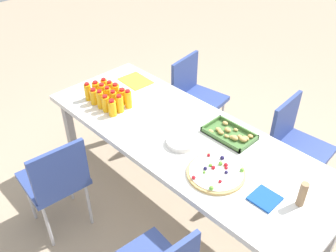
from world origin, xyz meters
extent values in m
plane|color=tan|center=(0.00, 0.00, 0.00)|extent=(12.00, 12.00, 0.00)
cube|color=silver|center=(0.00, 0.00, 0.72)|extent=(2.20, 0.82, 0.04)
cube|color=#99999E|center=(-1.02, -0.33, 0.35)|extent=(0.06, 0.06, 0.70)
cube|color=#99999E|center=(-1.02, 0.33, 0.35)|extent=(0.06, 0.06, 0.70)
cube|color=#99999E|center=(1.02, 0.33, 0.35)|extent=(0.06, 0.06, 0.70)
cube|color=#33478C|center=(-0.55, -0.75, 0.45)|extent=(0.44, 0.44, 0.04)
cube|color=#33478C|center=(-0.37, -0.77, 0.64)|extent=(0.07, 0.38, 0.38)
cylinder|color=silver|center=(-0.73, -0.90, 0.21)|extent=(0.02, 0.02, 0.41)
cylinder|color=silver|center=(-0.70, -0.58, 0.21)|extent=(0.02, 0.02, 0.41)
cylinder|color=silver|center=(-0.41, -0.93, 0.21)|extent=(0.02, 0.02, 0.41)
cylinder|color=silver|center=(-0.38, -0.61, 0.21)|extent=(0.02, 0.02, 0.41)
cube|color=#33478C|center=(0.52, 0.78, 0.45)|extent=(0.42, 0.42, 0.04)
cube|color=#33478C|center=(0.33, 0.77, 0.64)|extent=(0.05, 0.38, 0.38)
cylinder|color=silver|center=(0.67, 0.95, 0.21)|extent=(0.02, 0.02, 0.41)
cylinder|color=silver|center=(0.69, 0.63, 0.21)|extent=(0.02, 0.02, 0.41)
cylinder|color=silver|center=(0.35, 0.93, 0.21)|extent=(0.02, 0.02, 0.41)
cylinder|color=silver|center=(0.37, 0.61, 0.21)|extent=(0.02, 0.02, 0.41)
cube|color=#33478C|center=(-0.51, 0.76, 0.45)|extent=(0.45, 0.45, 0.04)
cube|color=#33478C|center=(-0.69, 0.73, 0.64)|extent=(0.09, 0.38, 0.38)
cylinder|color=silver|center=(-0.37, 0.94, 0.21)|extent=(0.02, 0.02, 0.41)
cylinder|color=silver|center=(-0.33, 0.62, 0.21)|extent=(0.02, 0.02, 0.41)
cylinder|color=silver|center=(-0.69, 0.89, 0.21)|extent=(0.02, 0.02, 0.41)
cylinder|color=silver|center=(-0.64, 0.58, 0.21)|extent=(0.02, 0.02, 0.41)
cylinder|color=#FAAD14|center=(-0.83, -0.21, 0.81)|extent=(0.05, 0.05, 0.13)
cylinder|color=red|center=(-0.83, -0.21, 0.88)|extent=(0.03, 0.03, 0.02)
cylinder|color=#F9AD14|center=(-0.75, -0.21, 0.80)|extent=(0.06, 0.06, 0.12)
cylinder|color=red|center=(-0.75, -0.21, 0.87)|extent=(0.04, 0.04, 0.02)
cylinder|color=#F9AC14|center=(-0.67, -0.21, 0.81)|extent=(0.05, 0.05, 0.13)
cylinder|color=red|center=(-0.67, -0.21, 0.89)|extent=(0.03, 0.03, 0.02)
cylinder|color=#FAAE14|center=(-0.61, -0.21, 0.80)|extent=(0.06, 0.06, 0.12)
cylinder|color=red|center=(-0.61, -0.21, 0.87)|extent=(0.04, 0.04, 0.02)
cylinder|color=#FAAC14|center=(-0.53, -0.21, 0.80)|extent=(0.06, 0.06, 0.12)
cylinder|color=red|center=(-0.53, -0.21, 0.87)|extent=(0.04, 0.04, 0.02)
cylinder|color=#F9AE14|center=(-0.83, -0.14, 0.80)|extent=(0.06, 0.06, 0.12)
cylinder|color=red|center=(-0.83, -0.14, 0.87)|extent=(0.04, 0.04, 0.02)
cylinder|color=#F9AD14|center=(-0.75, -0.13, 0.81)|extent=(0.05, 0.05, 0.13)
cylinder|color=red|center=(-0.75, -0.13, 0.88)|extent=(0.04, 0.04, 0.02)
cylinder|color=#FAAC14|center=(-0.68, -0.14, 0.81)|extent=(0.05, 0.05, 0.13)
cylinder|color=red|center=(-0.68, -0.14, 0.88)|extent=(0.03, 0.03, 0.02)
cylinder|color=#F9AD14|center=(-0.60, -0.14, 0.81)|extent=(0.05, 0.05, 0.13)
cylinder|color=red|center=(-0.60, -0.14, 0.88)|extent=(0.03, 0.03, 0.02)
cylinder|color=#FAAE14|center=(-0.53, -0.14, 0.81)|extent=(0.06, 0.06, 0.13)
cylinder|color=red|center=(-0.53, -0.14, 0.88)|extent=(0.04, 0.04, 0.02)
cylinder|color=#FAAD14|center=(-0.82, -0.07, 0.80)|extent=(0.05, 0.05, 0.12)
cylinder|color=red|center=(-0.82, -0.07, 0.87)|extent=(0.04, 0.04, 0.02)
cylinder|color=#FAAE14|center=(-0.75, -0.06, 0.80)|extent=(0.05, 0.05, 0.12)
cylinder|color=red|center=(-0.75, -0.06, 0.87)|extent=(0.04, 0.04, 0.02)
cylinder|color=#F9AE14|center=(-0.68, -0.06, 0.81)|extent=(0.06, 0.06, 0.13)
cylinder|color=red|center=(-0.68, -0.06, 0.88)|extent=(0.04, 0.04, 0.02)
cylinder|color=#F9AD14|center=(-0.60, -0.06, 0.80)|extent=(0.06, 0.06, 0.12)
cylinder|color=red|center=(-0.60, -0.06, 0.87)|extent=(0.04, 0.04, 0.02)
cylinder|color=#F9AC14|center=(-0.53, -0.06, 0.81)|extent=(0.05, 0.05, 0.13)
cylinder|color=red|center=(-0.53, -0.06, 0.88)|extent=(0.04, 0.04, 0.02)
cylinder|color=tan|center=(0.40, -0.15, 0.75)|extent=(0.35, 0.35, 0.02)
cylinder|color=white|center=(0.40, -0.15, 0.76)|extent=(0.33, 0.33, 0.01)
sphere|color=#1E1947|center=(0.45, -0.12, 0.77)|extent=(0.02, 0.02, 0.02)
sphere|color=#1E1947|center=(0.34, -0.18, 0.77)|extent=(0.02, 0.02, 0.02)
sphere|color=red|center=(0.43, -0.09, 0.77)|extent=(0.02, 0.02, 0.02)
sphere|color=red|center=(0.35, -0.29, 0.77)|extent=(0.02, 0.02, 0.02)
sphere|color=#66B238|center=(0.35, -0.14, 0.77)|extent=(0.02, 0.02, 0.02)
sphere|color=#66B238|center=(0.51, -0.04, 0.78)|extent=(0.03, 0.03, 0.03)
sphere|color=red|center=(0.28, -0.07, 0.77)|extent=(0.02, 0.02, 0.02)
sphere|color=red|center=(0.47, -0.20, 0.77)|extent=(0.02, 0.02, 0.02)
sphere|color=red|center=(0.41, -0.07, 0.78)|extent=(0.03, 0.03, 0.03)
sphere|color=#66B238|center=(0.47, -0.28, 0.78)|extent=(0.03, 0.03, 0.03)
sphere|color=#66B238|center=(0.38, -0.08, 0.78)|extent=(0.03, 0.03, 0.03)
sphere|color=#66B238|center=(0.41, -0.07, 0.77)|extent=(0.02, 0.02, 0.02)
sphere|color=#66B238|center=(0.36, -0.21, 0.77)|extent=(0.02, 0.02, 0.02)
sphere|color=#1E1947|center=(0.35, -0.04, 0.78)|extent=(0.03, 0.03, 0.03)
sphere|color=red|center=(0.37, -0.14, 0.77)|extent=(0.02, 0.02, 0.02)
cube|color=#477238|center=(0.22, 0.21, 0.75)|extent=(0.34, 0.21, 0.01)
cube|color=#477238|center=(0.22, 0.11, 0.76)|extent=(0.34, 0.01, 0.03)
cube|color=#477238|center=(0.22, 0.31, 0.76)|extent=(0.34, 0.01, 0.03)
cube|color=#477238|center=(0.06, 0.21, 0.76)|extent=(0.01, 0.21, 0.03)
cube|color=#477238|center=(0.38, 0.21, 0.76)|extent=(0.01, 0.21, 0.03)
ellipsoid|color=tan|center=(0.33, 0.24, 0.76)|extent=(0.05, 0.04, 0.03)
ellipsoid|color=tan|center=(0.19, 0.23, 0.76)|extent=(0.05, 0.04, 0.03)
ellipsoid|color=tan|center=(0.23, 0.17, 0.76)|extent=(0.03, 0.02, 0.02)
ellipsoid|color=tan|center=(0.34, 0.28, 0.76)|extent=(0.04, 0.03, 0.02)
ellipsoid|color=tan|center=(0.23, 0.27, 0.76)|extent=(0.03, 0.02, 0.02)
ellipsoid|color=tan|center=(0.33, 0.22, 0.77)|extent=(0.06, 0.04, 0.03)
ellipsoid|color=tan|center=(0.14, 0.19, 0.76)|extent=(0.04, 0.03, 0.03)
ellipsoid|color=tan|center=(0.17, 0.17, 0.76)|extent=(0.05, 0.03, 0.03)
ellipsoid|color=tan|center=(0.13, 0.28, 0.76)|extent=(0.04, 0.03, 0.03)
ellipsoid|color=tan|center=(0.28, 0.19, 0.77)|extent=(0.06, 0.04, 0.03)
ellipsoid|color=tan|center=(0.29, 0.23, 0.76)|extent=(0.04, 0.03, 0.02)
ellipsoid|color=tan|center=(0.12, 0.14, 0.76)|extent=(0.04, 0.03, 0.02)
ellipsoid|color=tan|center=(0.26, 0.18, 0.76)|extent=(0.04, 0.03, 0.02)
cylinder|color=silver|center=(0.06, -0.09, 0.74)|extent=(0.20, 0.20, 0.00)
cylinder|color=silver|center=(0.06, -0.09, 0.75)|extent=(0.20, 0.20, 0.00)
cylinder|color=silver|center=(0.06, -0.09, 0.75)|extent=(0.20, 0.20, 0.00)
cylinder|color=silver|center=(0.06, -0.09, 0.76)|extent=(0.20, 0.20, 0.00)
cylinder|color=silver|center=(0.06, -0.09, 0.76)|extent=(0.20, 0.20, 0.00)
cylinder|color=silver|center=(0.06, -0.09, 0.77)|extent=(0.20, 0.20, 0.00)
cylinder|color=silver|center=(0.06, -0.09, 0.77)|extent=(0.20, 0.20, 0.00)
cube|color=#194CA5|center=(0.72, -0.11, 0.75)|extent=(0.15, 0.15, 0.01)
cylinder|color=#9E7A56|center=(0.87, 0.00, 0.82)|extent=(0.04, 0.04, 0.16)
cube|color=yellow|center=(-0.80, 0.24, 0.75)|extent=(0.27, 0.22, 0.01)
camera|label=1|loc=(1.34, -1.47, 2.29)|focal=39.23mm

